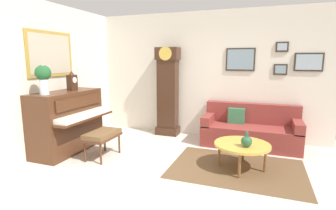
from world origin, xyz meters
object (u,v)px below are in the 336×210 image
piano (68,121)px  grandfather_clock (168,94)px  coffee_table (242,145)px  mantel_clock (72,81)px  green_jug (247,141)px  piano_bench (102,136)px  couch (250,130)px  flower_vase (43,76)px

piano → grandfather_clock: grandfather_clock is taller
coffee_table → mantel_clock: bearing=-178.8°
grandfather_clock → mantel_clock: bearing=-132.5°
green_jug → piano_bench: bearing=-175.6°
piano_bench → mantel_clock: (-0.81, 0.26, 0.93)m
piano_bench → couch: bearing=33.5°
mantel_clock → green_jug: 3.38m
piano_bench → coffee_table: piano_bench is taller
piano → piano_bench: bearing=-5.3°
piano_bench → mantel_clock: bearing=162.2°
piano → flower_vase: bearing=-89.9°
couch → mantel_clock: (-3.27, -1.37, 1.02)m
couch → green_jug: (0.01, -1.44, 0.20)m
grandfather_clock → flower_vase: (-1.40, -2.23, 0.51)m
coffee_table → flower_vase: 3.47m
grandfather_clock → flower_vase: bearing=-122.2°
coffee_table → couch: bearing=87.4°
couch → coffee_table: (-0.06, -1.30, 0.08)m
coffee_table → flower_vase: (-3.21, -0.76, 1.08)m
piano → coffee_table: bearing=4.5°
couch → mantel_clock: bearing=-157.3°
coffee_table → green_jug: green_jug is taller
piano → coffee_table: 3.23m
grandfather_clock → couch: bearing=-5.2°
piano_bench → coffee_table: size_ratio=0.80×
piano → piano_bench: piano is taller
couch → green_jug: couch is taller
coffee_table → green_jug: 0.20m
piano → flower_vase: size_ratio=2.48×
flower_vase → green_jug: bearing=10.7°
piano_bench → grandfather_clock: grandfather_clock is taller
piano_bench → couch: couch is taller
piano → flower_vase: (0.00, -0.51, 0.89)m
couch → coffee_table: size_ratio=2.16×
piano → grandfather_clock: size_ratio=0.71×
couch → flower_vase: (-3.27, -2.06, 1.16)m
piano → coffee_table: (3.21, 0.25, -0.19)m
piano_bench → flower_vase: (-0.82, -0.43, 1.07)m
couch → piano_bench: bearing=-146.5°
coffee_table → mantel_clock: mantel_clock is taller
grandfather_clock → couch: size_ratio=1.07×
flower_vase → green_jug: flower_vase is taller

